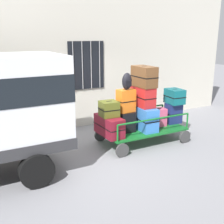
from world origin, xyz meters
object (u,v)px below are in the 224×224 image
suitcase_left_middle (109,109)px  suitcase_center_top (144,76)px  suitcase_center_bottom (143,118)px  suitcase_right_middle (175,96)px  suitcase_midleft_middle (126,101)px  suitcase_midright_bottom (159,117)px  backpack (127,81)px  suitcase_left_bottom (109,126)px  suitcase_midleft_bottom (126,122)px  suitcase_right_bottom (173,113)px  luggage_cart (143,130)px  suitcase_center_middle (143,96)px

suitcase_left_middle → suitcase_center_top: (1.08, 0.03, 0.75)m
suitcase_center_bottom → suitcase_right_middle: suitcase_right_middle is taller
suitcase_center_top → suitcase_right_middle: suitcase_center_top is taller
suitcase_center_top → suitcase_midleft_middle: bearing=176.5°
suitcase_left_middle → suitcase_midright_bottom: 1.68m
suitcase_right_middle → backpack: size_ratio=1.29×
suitcase_left_bottom → suitcase_midleft_bottom: bearing=6.0°
suitcase_right_bottom → suitcase_midleft_bottom: bearing=179.0°
suitcase_center_bottom → backpack: backpack is taller
suitcase_midright_bottom → suitcase_midleft_middle: bearing=177.2°
suitcase_midright_bottom → suitcase_right_middle: 0.77m
luggage_cart → suitcase_center_top: 1.52m
suitcase_center_top → backpack: 0.56m
suitcase_midleft_bottom → suitcase_midright_bottom: bearing=-2.3°
suitcase_left_middle → suitcase_midleft_bottom: bearing=6.1°
luggage_cart → suitcase_left_middle: (-1.08, -0.03, 0.77)m
suitcase_left_bottom → suitcase_right_bottom: (2.15, 0.03, 0.05)m
suitcase_midleft_bottom → suitcase_midright_bottom: size_ratio=1.06×
suitcase_left_middle → suitcase_midleft_middle: (0.54, 0.07, 0.14)m
suitcase_left_bottom → suitcase_midleft_bottom: suitcase_midleft_bottom is taller
suitcase_midleft_middle → suitcase_center_middle: bearing=0.1°
suitcase_left_middle → suitcase_right_middle: suitcase_right_middle is taller
suitcase_left_middle → suitcase_right_bottom: suitcase_left_middle is taller
backpack → suitcase_midleft_middle: bearing=78.0°
suitcase_midleft_bottom → suitcase_center_top: suitcase_center_top is taller
suitcase_right_bottom → suitcase_right_middle: size_ratio=1.06×
luggage_cart → suitcase_midleft_middle: suitcase_midleft_middle is taller
luggage_cart → backpack: size_ratio=5.42×
suitcase_center_bottom → suitcase_right_bottom: size_ratio=1.69×
suitcase_midleft_bottom → suitcase_center_top: 1.30m
suitcase_left_bottom → backpack: 1.24m
suitcase_center_bottom → suitcase_midleft_bottom: bearing=175.4°
suitcase_center_middle → suitcase_right_middle: size_ratio=1.37×
suitcase_left_bottom → suitcase_midleft_middle: suitcase_midleft_middle is taller
suitcase_midleft_bottom → suitcase_left_middle: bearing=-173.9°
suitcase_center_bottom → suitcase_right_middle: (1.08, 0.00, 0.49)m
suitcase_center_middle → suitcase_midright_bottom: (0.54, -0.05, -0.65)m
suitcase_left_middle → suitcase_midleft_bottom: suitcase_left_middle is taller
luggage_cart → suitcase_center_top: size_ratio=3.18×
suitcase_midleft_middle → suitcase_right_bottom: (1.62, -0.04, -0.55)m
suitcase_center_bottom → suitcase_left_bottom: bearing=-179.3°
suitcase_right_middle → suitcase_left_middle: bearing=-179.5°
suitcase_midleft_middle → suitcase_left_bottom: bearing=-173.0°
suitcase_left_middle → backpack: backpack is taller
suitcase_left_middle → suitcase_midright_bottom: size_ratio=0.90×
suitcase_left_bottom → suitcase_right_bottom: bearing=0.8°
suitcase_center_bottom → suitcase_center_top: 1.14m
suitcase_right_bottom → suitcase_midleft_middle: bearing=178.7°
suitcase_center_middle → suitcase_right_middle: bearing=-2.7°
luggage_cart → suitcase_center_middle: 0.97m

